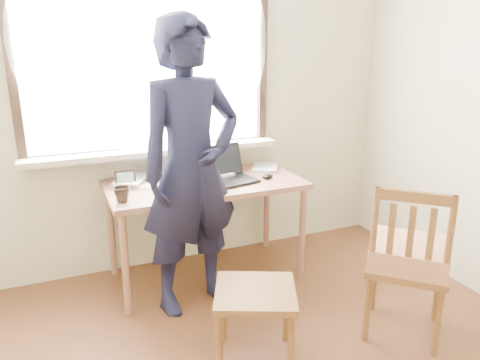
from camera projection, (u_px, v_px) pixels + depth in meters
name	position (u px, v px, depth m)	size (l,w,h in m)	color
room_shell	(297.00, 61.00, 1.76)	(3.52, 4.02, 2.61)	beige
desk	(205.00, 192.00, 3.34)	(1.38, 0.69, 0.74)	#916048
laptop	(226.00, 173.00, 3.33)	(0.41, 0.36, 0.24)	black
mug_white	(191.00, 169.00, 3.45)	(0.12, 0.12, 0.10)	white
mug_dark	(122.00, 194.00, 2.90)	(0.10, 0.10, 0.10)	black
mouse	(267.00, 176.00, 3.39)	(0.09, 0.06, 0.03)	black
desk_clutter	(154.00, 177.00, 3.36)	(0.69, 0.48, 0.04)	orange
book_a	(150.00, 176.00, 3.42)	(0.21, 0.29, 0.03)	white
book_b	(253.00, 167.00, 3.67)	(0.19, 0.26, 0.02)	white
picture_frame	(125.00, 179.00, 3.19)	(0.14, 0.03, 0.11)	black
work_chair	(255.00, 301.00, 2.50)	(0.56, 0.55, 0.44)	brown
side_chair	(408.00, 257.00, 2.71)	(0.61, 0.61, 0.95)	brown
person	(191.00, 169.00, 2.91)	(0.68, 0.45, 1.87)	black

